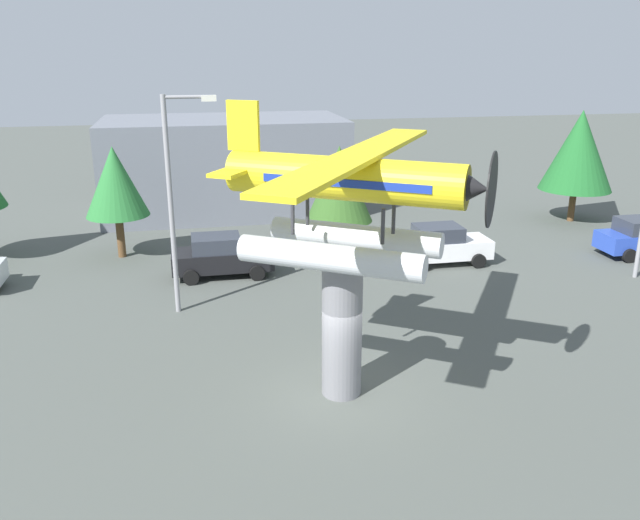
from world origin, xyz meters
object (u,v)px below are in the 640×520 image
Objects in this scene: display_pedestal at (342,328)px; tree_far_east at (579,151)px; streetlight_primary at (176,190)px; tree_center_back at (339,184)px; storefront_building at (225,166)px; car_far_white at (441,245)px; tree_east at (115,182)px; car_mid_black at (221,256)px; floatplane_monument at (348,198)px.

tree_far_east reaches higher than display_pedestal.
streetlight_primary reaches higher than tree_center_back.
storefront_building is 10.74m from tree_center_back.
tree_far_east reaches higher than car_far_white.
streetlight_primary is 23.03m from tree_far_east.
display_pedestal is at bearing -63.29° from tree_east.
car_mid_black is at bearing 104.52° from display_pedestal.
streetlight_primary is at bearing 155.19° from floatplane_monument.
floatplane_monument is 2.22× the size of car_far_white.
car_mid_black is 20.56m from tree_far_east.
floatplane_monument reaches higher than display_pedestal.
car_mid_black is 9.70m from car_far_white.
floatplane_monument is 8.34m from streetlight_primary.
display_pedestal is at bearing -75.48° from car_mid_black.
tree_east is at bearing 116.71° from display_pedestal.
tree_east is (-5.33, -7.91, 0.81)m from storefront_building.
tree_east is at bearing -175.77° from tree_far_east.
car_mid_black is at bearing 178.03° from car_far_white.
car_far_white is at bearing -1.97° from car_mid_black.
car_far_white is (6.97, 10.19, -1.08)m from display_pedestal.
car_far_white is at bearing -53.53° from storefront_building.
storefront_building is at bearing 115.01° from tree_center_back.
car_mid_black is at bearing -94.81° from storefront_building.
streetlight_primary is at bearing -99.63° from storefront_building.
floatplane_monument reaches higher than car_far_white.
floatplane_monument is 23.21m from tree_far_east.
streetlight_primary reaches higher than car_mid_black.
car_far_white is 0.31× the size of storefront_building.
tree_far_east reaches higher than storefront_building.
tree_center_back is 14.58m from tree_far_east.
storefront_building reaches higher than display_pedestal.
car_mid_black is at bearing 137.80° from floatplane_monument.
storefront_building reaches higher than tree_east.
car_far_white is at bearing -26.52° from tree_center_back.
tree_east is 1.00× the size of tree_center_back.
storefront_building is 2.67× the size of tree_center_back.
tree_center_back is at bearing 153.48° from car_far_white.
car_mid_black is 0.69× the size of tree_far_east.
tree_center_back is (4.53, -9.71, 0.67)m from storefront_building.
car_mid_black is 0.83× the size of tree_center_back.
floatplane_monument is (0.11, -0.07, 3.63)m from display_pedestal.
car_mid_black is 0.82× the size of tree_east.
tree_east is at bearing 149.77° from floatplane_monument.
tree_center_back is (2.66, 12.36, -2.23)m from floatplane_monument.
tree_east is 10.02m from tree_center_back.
display_pedestal is 0.65× the size of tree_far_east.
streetlight_primary is 1.52× the size of tree_center_back.
car_far_white is (6.86, 10.27, -4.72)m from floatplane_monument.
tree_center_back is 0.84× the size of tree_far_east.
tree_far_east is (9.93, 5.67, 3.04)m from car_far_white.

